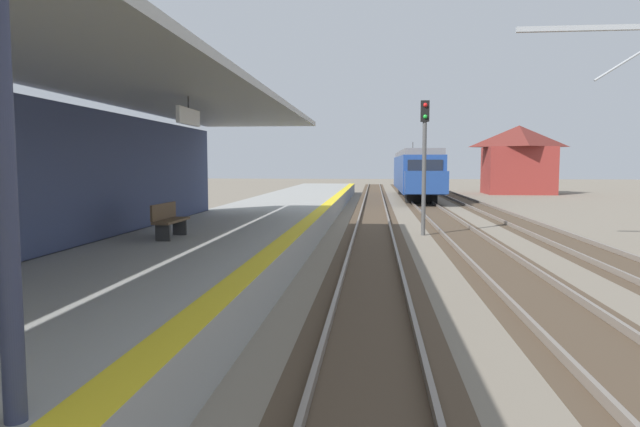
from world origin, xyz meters
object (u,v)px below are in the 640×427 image
(approaching_train, at_px, (416,172))
(rail_signal_post, at_px, (424,153))
(platform_bench, at_px, (169,219))
(distant_trackside_house, at_px, (518,158))

(approaching_train, xyz_separation_m, rail_signal_post, (-1.47, -24.77, 1.02))
(rail_signal_post, bearing_deg, approaching_train, 86.61)
(rail_signal_post, relative_size, platform_bench, 3.25)
(rail_signal_post, height_order, platform_bench, rail_signal_post)
(approaching_train, xyz_separation_m, distant_trackside_house, (10.07, 7.73, 1.16))
(platform_bench, height_order, distant_trackside_house, distant_trackside_house)
(rail_signal_post, distance_m, platform_bench, 11.13)
(approaching_train, bearing_deg, rail_signal_post, -93.39)
(rail_signal_post, bearing_deg, distant_trackside_house, 70.46)
(approaching_train, height_order, rail_signal_post, rail_signal_post)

